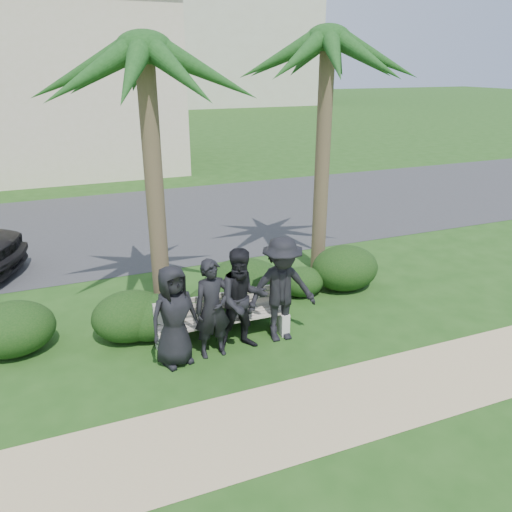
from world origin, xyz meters
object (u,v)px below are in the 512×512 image
at_px(man_b, 213,309).
at_px(man_c, 243,300).
at_px(man_d, 282,290).
at_px(palm_right, 328,42).
at_px(man_a, 174,316).
at_px(palm_left, 144,52).
at_px(park_bench, 223,322).

relative_size(man_b, man_c, 0.94).
xyz_separation_m(man_d, palm_right, (2.12, 2.59, 3.98)).
bearing_deg(man_d, man_a, -174.25).
relative_size(man_a, palm_left, 0.30).
relative_size(man_a, man_d, 0.89).
bearing_deg(man_d, palm_right, 54.60).
bearing_deg(palm_right, man_b, -141.89).
relative_size(park_bench, palm_left, 0.40).
xyz_separation_m(man_c, palm_left, (-1.01, 1.63, 3.79)).
relative_size(man_a, palm_right, 0.28).
bearing_deg(man_a, palm_left, 69.47).
relative_size(park_bench, man_d, 1.22).
distance_m(man_c, palm_right, 5.59).
bearing_deg(man_b, man_c, -1.38).
xyz_separation_m(man_b, man_c, (0.52, 0.01, 0.05)).
height_order(park_bench, man_d, man_d).
bearing_deg(man_d, park_bench, 166.35).
distance_m(park_bench, man_d, 1.17).
bearing_deg(palm_right, man_d, -129.39).
distance_m(man_d, palm_left, 4.42).
xyz_separation_m(man_b, palm_left, (-0.49, 1.64, 3.85)).
relative_size(park_bench, palm_right, 0.39).
xyz_separation_m(man_b, palm_right, (3.37, 2.64, 4.08)).
bearing_deg(man_a, man_b, -15.44).
distance_m(man_b, man_c, 0.52).
xyz_separation_m(park_bench, man_d, (0.97, -0.31, 0.58)).
height_order(palm_left, palm_right, palm_right).
bearing_deg(man_a, man_c, -15.15).
bearing_deg(park_bench, man_d, -17.10).
distance_m(man_c, man_d, 0.73).
height_order(man_b, palm_right, palm_right).
xyz_separation_m(man_c, palm_right, (2.85, 2.63, 4.03)).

